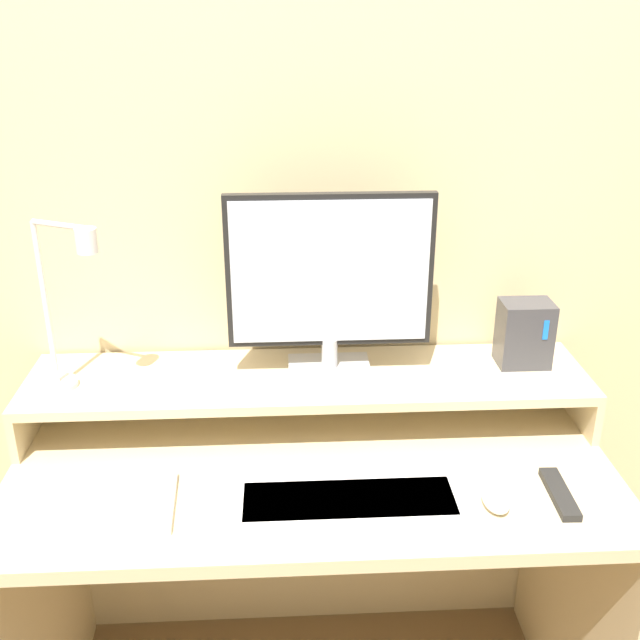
% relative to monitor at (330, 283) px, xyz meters
% --- Properties ---
extents(wall_back, '(6.00, 0.05, 2.50)m').
position_rel_monitor_xyz_m(wall_back, '(-0.05, 0.17, 0.15)').
color(wall_back, beige).
rests_on(wall_back, ground_plane).
extents(desk, '(1.29, 0.63, 0.75)m').
position_rel_monitor_xyz_m(desk, '(-0.05, -0.18, -0.56)').
color(desk, beige).
rests_on(desk, ground_plane).
extents(monitor_shelf, '(1.29, 0.29, 0.12)m').
position_rel_monitor_xyz_m(monitor_shelf, '(-0.05, -0.01, -0.24)').
color(monitor_shelf, beige).
rests_on(monitor_shelf, desk).
extents(monitor, '(0.46, 0.15, 0.42)m').
position_rel_monitor_xyz_m(monitor, '(0.00, 0.00, 0.00)').
color(monitor, '#BCBCC1').
rests_on(monitor, monitor_shelf).
extents(desk_lamp, '(0.18, 0.12, 0.38)m').
position_rel_monitor_xyz_m(desk_lamp, '(-0.56, -0.05, -0.03)').
color(desk_lamp, silver).
rests_on(desk_lamp, monitor_shelf).
extents(router_dock, '(0.12, 0.09, 0.16)m').
position_rel_monitor_xyz_m(router_dock, '(0.46, 0.03, -0.15)').
color(router_dock, '#3D3D42').
rests_on(router_dock, monitor_shelf).
extents(keyboard, '(0.45, 0.16, 0.02)m').
position_rel_monitor_xyz_m(keyboard, '(0.02, -0.33, -0.34)').
color(keyboard, white).
rests_on(keyboard, desk).
extents(mouse, '(0.05, 0.09, 0.03)m').
position_rel_monitor_xyz_m(mouse, '(0.30, -0.35, -0.33)').
color(mouse, white).
rests_on(mouse, desk).
extents(remote_control, '(0.05, 0.19, 0.02)m').
position_rel_monitor_xyz_m(remote_control, '(-0.35, -0.31, -0.34)').
color(remote_control, white).
rests_on(remote_control, desk).
extents(remote_secondary, '(0.04, 0.16, 0.02)m').
position_rel_monitor_xyz_m(remote_secondary, '(0.44, -0.33, -0.34)').
color(remote_secondary, black).
rests_on(remote_secondary, desk).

